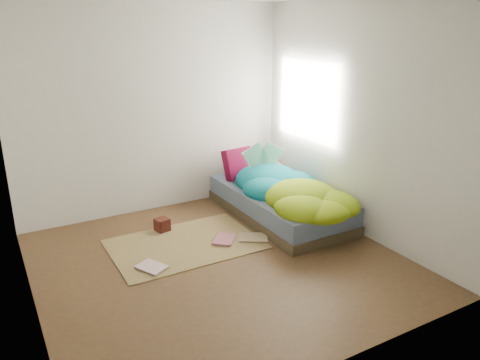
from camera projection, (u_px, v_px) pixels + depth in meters
name	position (u px, v px, depth m)	size (l,w,h in m)	color
ground	(220.00, 262.00, 4.80)	(3.50, 3.50, 0.00)	#48301B
room_walls	(218.00, 104.00, 4.29)	(3.54, 3.54, 2.62)	silver
bed	(279.00, 203.00, 5.91)	(1.00, 2.00, 0.34)	#382F1E
duvet	(290.00, 183.00, 5.62)	(0.96, 1.84, 0.34)	#086180
rug	(185.00, 244.00, 5.18)	(1.60, 1.10, 0.01)	brown
pillow_floral	(259.00, 167.00, 6.57)	(0.60, 0.37, 0.13)	beige
pillow_magenta	(238.00, 163.00, 6.26)	(0.41, 0.13, 0.41)	#4E051E
open_book	(263.00, 148.00, 5.96)	(0.44, 0.10, 0.27)	#368B2D
wooden_box	(162.00, 225.00, 5.49)	(0.15, 0.15, 0.15)	#3B0F0D
floor_book_a	(144.00, 272.00, 4.57)	(0.21, 0.29, 0.02)	silver
floor_book_b	(215.00, 239.00, 5.27)	(0.22, 0.30, 0.03)	#BD6D74
floor_book_c	(253.00, 242.00, 5.18)	(0.24, 0.32, 0.02)	tan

